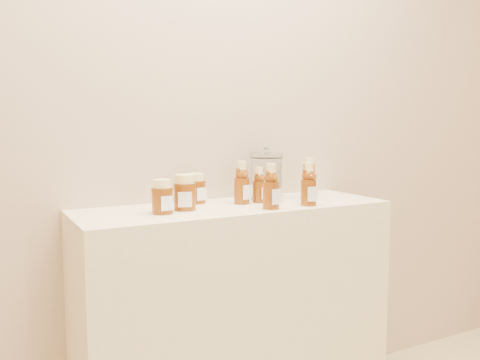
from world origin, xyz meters
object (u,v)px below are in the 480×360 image
display_table (235,320)px  honey_jar_left (162,197)px  bear_bottle_front_left (271,183)px  bear_bottle_back_left (242,180)px  glass_canister (266,174)px

display_table → honey_jar_left: bearing=-173.4°
display_table → bear_bottle_front_left: size_ratio=6.40×
display_table → bear_bottle_back_left: (0.04, 0.03, 0.54)m
glass_canister → display_table: bearing=-154.5°
bear_bottle_back_left → honey_jar_left: (-0.34, -0.06, -0.03)m
display_table → bear_bottle_back_left: bearing=32.3°
display_table → bear_bottle_front_left: (0.08, -0.13, 0.54)m
display_table → glass_canister: (0.19, 0.09, 0.55)m
bear_bottle_back_left → glass_canister: (0.15, 0.07, 0.01)m
bear_bottle_front_left → glass_canister: size_ratio=0.90×
bear_bottle_front_left → honey_jar_left: 0.39m
bear_bottle_back_left → glass_canister: 0.16m
bear_bottle_back_left → display_table: bearing=-162.3°
display_table → glass_canister: bearing=25.5°
display_table → honey_jar_left: size_ratio=10.12×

